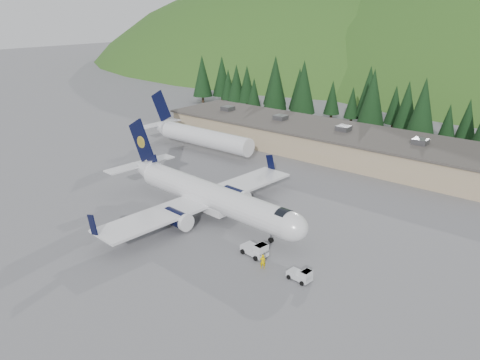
% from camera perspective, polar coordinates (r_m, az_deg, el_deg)
% --- Properties ---
extents(ground, '(600.00, 600.00, 0.00)m').
position_cam_1_polar(ground, '(66.26, -3.31, -4.65)').
color(ground, slate).
extents(airliner, '(35.45, 33.27, 11.76)m').
position_cam_1_polar(airliner, '(65.71, -3.98, -1.90)').
color(airliner, white).
rests_on(airliner, ground).
extents(second_airliner, '(27.50, 11.00, 10.05)m').
position_cam_1_polar(second_airliner, '(96.41, -5.44, 5.47)').
color(second_airliner, white).
rests_on(second_airliner, ground).
extents(baggage_tug_a, '(3.51, 2.37, 1.77)m').
position_cam_1_polar(baggage_tug_a, '(56.34, 2.00, -8.51)').
color(baggage_tug_a, silver).
rests_on(baggage_tug_a, ground).
extents(baggage_tug_b, '(2.79, 1.82, 1.43)m').
position_cam_1_polar(baggage_tug_b, '(52.15, 7.48, -11.46)').
color(baggage_tug_b, silver).
rests_on(baggage_tug_b, ground).
extents(terminal_building, '(71.00, 17.00, 6.10)m').
position_cam_1_polar(terminal_building, '(97.29, 9.76, 4.98)').
color(terminal_building, tan).
rests_on(terminal_building, ground).
extents(ramp_worker, '(0.78, 0.72, 1.79)m').
position_cam_1_polar(ramp_worker, '(53.81, 2.78, -9.90)').
color(ramp_worker, '#E5BE00').
rests_on(ramp_worker, ground).
extents(tree_line, '(113.17, 19.92, 14.28)m').
position_cam_1_polar(tree_line, '(116.37, 14.83, 9.72)').
color(tree_line, black).
rests_on(tree_line, ground).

